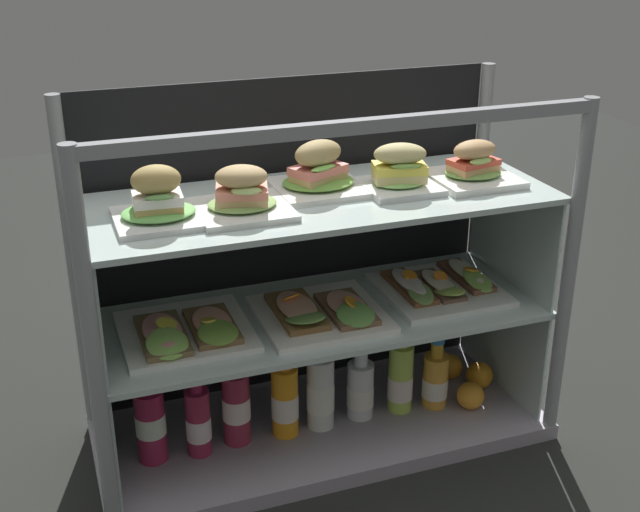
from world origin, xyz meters
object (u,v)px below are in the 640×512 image
plated_roll_sandwich_near_left_corner (242,196)px  open_sandwich_tray_near_right_corner (440,286)px  juice_bottle_front_fourth (236,406)px  juice_bottle_back_center (360,389)px  plated_roll_sandwich_right_of_center (399,172)px  plated_roll_sandwich_mid_right (158,202)px  juice_bottle_front_left_end (320,391)px  juice_bottle_front_second (435,380)px  orange_fruit_rolled_forward (470,396)px  juice_bottle_front_middle (198,421)px  juice_bottle_near_post (400,378)px  plated_roll_sandwich_mid_left (473,168)px  juice_bottle_front_right_end (150,423)px  orange_fruit_beside_bottles (450,366)px  open_sandwich_tray_right_of_center (321,312)px  plated_roll_sandwich_left_of_center (318,173)px  orange_fruit_near_left_post (479,375)px  open_sandwich_tray_far_left (186,331)px  juice_bottle_back_right (285,399)px

plated_roll_sandwich_near_left_corner → open_sandwich_tray_near_right_corner: size_ratio=0.69×
juice_bottle_front_fourth → juice_bottle_back_center: juice_bottle_front_fourth is taller
plated_roll_sandwich_near_left_corner → plated_roll_sandwich_right_of_center: size_ratio=1.18×
plated_roll_sandwich_mid_right → juice_bottle_front_left_end: (0.37, 0.01, -0.56)m
juice_bottle_front_second → juice_bottle_back_center: bearing=174.3°
plated_roll_sandwich_mid_right → orange_fruit_rolled_forward: bearing=-3.5°
juice_bottle_front_middle → juice_bottle_front_fourth: size_ratio=0.93×
juice_bottle_front_fourth → juice_bottle_back_center: (0.33, -0.00, -0.02)m
juice_bottle_front_fourth → juice_bottle_back_center: size_ratio=1.15×
plated_roll_sandwich_mid_right → juice_bottle_near_post: bearing=1.3°
plated_roll_sandwich_right_of_center → juice_bottle_near_post: (0.03, -0.00, -0.57)m
plated_roll_sandwich_near_left_corner → plated_roll_sandwich_mid_left: size_ratio=1.03×
open_sandwich_tray_near_right_corner → juice_bottle_front_right_end: bearing=-179.3°
orange_fruit_beside_bottles → open_sandwich_tray_right_of_center: bearing=-165.9°
juice_bottle_front_right_end → juice_bottle_near_post: 0.66m
plated_roll_sandwich_mid_right → juice_bottle_back_center: (0.49, 0.02, -0.59)m
plated_roll_sandwich_right_of_center → orange_fruit_beside_bottles: (0.23, 0.09, -0.63)m
open_sandwich_tray_right_of_center → orange_fruit_rolled_forward: size_ratio=4.04×
plated_roll_sandwich_left_of_center → plated_roll_sandwich_right_of_center: (0.18, -0.06, 0.00)m
plated_roll_sandwich_near_left_corner → plated_roll_sandwich_mid_left: (0.59, 0.02, -0.00)m
plated_roll_sandwich_near_left_corner → orange_fruit_near_left_post: plated_roll_sandwich_near_left_corner is taller
plated_roll_sandwich_right_of_center → juice_bottle_front_middle: (-0.52, -0.01, -0.58)m
juice_bottle_front_middle → orange_fruit_rolled_forward: size_ratio=2.96×
open_sandwich_tray_right_of_center → juice_bottle_front_middle: bearing=178.3°
juice_bottle_front_left_end → juice_bottle_front_second: 0.32m
open_sandwich_tray_right_of_center → juice_bottle_front_second: 0.42m
plated_roll_sandwich_near_left_corner → juice_bottle_front_second: bearing=0.9°
open_sandwich_tray_far_left → orange_fruit_near_left_post: bearing=1.7°
open_sandwich_tray_far_left → juice_bottle_front_left_end: (0.33, 0.00, -0.24)m
juice_bottle_front_middle → juice_bottle_front_fourth: 0.10m
open_sandwich_tray_far_left → juice_bottle_front_right_end: open_sandwich_tray_far_left is taller
juice_bottle_front_fourth → juice_bottle_front_second: size_ratio=1.15×
juice_bottle_back_right → plated_roll_sandwich_mid_left: bearing=-0.4°
juice_bottle_back_right → juice_bottle_near_post: size_ratio=1.05×
plated_roll_sandwich_right_of_center → orange_fruit_beside_bottles: size_ratio=2.45×
plated_roll_sandwich_right_of_center → juice_bottle_front_middle: size_ratio=0.79×
plated_roll_sandwich_mid_left → orange_fruit_near_left_post: bearing=17.7°
open_sandwich_tray_right_of_center → juice_bottle_front_middle: (-0.32, 0.01, -0.25)m
plated_roll_sandwich_left_of_center → plated_roll_sandwich_mid_left: bearing=-10.1°
open_sandwich_tray_far_left → juice_bottle_front_right_end: size_ratio=1.28×
plated_roll_sandwich_near_left_corner → open_sandwich_tray_far_left: size_ratio=0.69×
juice_bottle_front_fourth → open_sandwich_tray_near_right_corner: bearing=0.9°
plated_roll_sandwich_near_left_corner → plated_roll_sandwich_right_of_center: bearing=3.5°
juice_bottle_back_right → juice_bottle_front_right_end: bearing=178.4°
plated_roll_sandwich_mid_right → open_sandwich_tray_right_of_center: size_ratio=0.63×
plated_roll_sandwich_mid_right → plated_roll_sandwich_near_left_corner: 0.18m
juice_bottle_near_post → orange_fruit_near_left_post: bearing=5.3°
open_sandwich_tray_right_of_center → orange_fruit_beside_bottles: size_ratio=4.22×
open_sandwich_tray_far_left → juice_bottle_front_middle: (0.01, -0.00, -0.25)m
juice_bottle_back_right → juice_bottle_front_left_end: 0.10m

